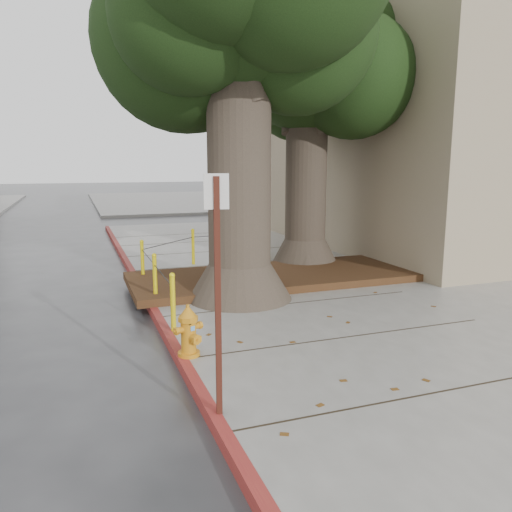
{
  "coord_description": "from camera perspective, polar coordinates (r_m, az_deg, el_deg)",
  "views": [
    {
      "loc": [
        -3.27,
        -6.34,
        2.76
      ],
      "look_at": [
        -0.2,
        2.05,
        1.1
      ],
      "focal_mm": 35.0,
      "sensor_mm": 36.0,
      "label": 1
    }
  ],
  "objects": [
    {
      "name": "ground",
      "position": [
        7.65,
        6.82,
        -10.71
      ],
      "size": [
        140.0,
        140.0,
        0.0
      ],
      "primitive_type": "plane",
      "color": "#28282B",
      "rests_on": "ground"
    },
    {
      "name": "sidewalk_main",
      "position": [
        13.08,
        25.7,
        -2.36
      ],
      "size": [
        16.0,
        26.0,
        0.15
      ],
      "primitive_type": "cube",
      "color": "slate",
      "rests_on": "ground"
    },
    {
      "name": "sidewalk_far",
      "position": [
        37.6,
        -5.8,
        6.39
      ],
      "size": [
        16.0,
        20.0,
        0.15
      ],
      "primitive_type": "cube",
      "color": "slate",
      "rests_on": "ground"
    },
    {
      "name": "curb_red",
      "position": [
        9.32,
        -11.48,
        -6.42
      ],
      "size": [
        0.14,
        26.0,
        0.16
      ],
      "primitive_type": "cube",
      "color": "maroon",
      "rests_on": "ground"
    },
    {
      "name": "planter_bed",
      "position": [
        11.34,
        2.02,
        -2.36
      ],
      "size": [
        6.4,
        2.6,
        0.16
      ],
      "primitive_type": "cube",
      "color": "black",
      "rests_on": "sidewalk_main"
    },
    {
      "name": "building_corner",
      "position": [
        20.03,
        22.51,
        16.19
      ],
      "size": [
        12.0,
        13.0,
        10.0
      ],
      "primitive_type": "cube",
      "color": "gray",
      "rests_on": "ground"
    },
    {
      "name": "building_side_white",
      "position": [
        37.68,
        10.98,
        13.0
      ],
      "size": [
        10.0,
        10.0,
        9.0
      ],
      "primitive_type": "cube",
      "color": "silver",
      "rests_on": "ground"
    },
    {
      "name": "building_side_grey",
      "position": [
        46.03,
        13.7,
        14.29
      ],
      "size": [
        12.0,
        14.0,
        12.0
      ],
      "primitive_type": "cube",
      "color": "slate",
      "rests_on": "ground"
    },
    {
      "name": "tree_near",
      "position": [
        10.08,
        -0.32,
        25.65
      ],
      "size": [
        4.5,
        3.8,
        7.68
      ],
      "color": "#4C3F33",
      "rests_on": "sidewalk_main"
    },
    {
      "name": "tree_far",
      "position": [
        13.26,
        7.11,
        20.27
      ],
      "size": [
        4.5,
        3.8,
        7.17
      ],
      "color": "#4C3F33",
      "rests_on": "sidewalk_main"
    },
    {
      "name": "bollard_ring",
      "position": [
        11.18,
        -7.32,
        -0.36
      ],
      "size": [
        3.79,
        5.39,
        0.95
      ],
      "color": "gold",
      "rests_on": "sidewalk_main"
    },
    {
      "name": "fire_hydrant",
      "position": [
        6.95,
        -7.71,
        -8.5
      ],
      "size": [
        0.4,
        0.4,
        0.73
      ],
      "rotation": [
        0.0,
        0.0,
        0.39
      ],
      "color": "orange",
      "rests_on": "sidewalk_main"
    },
    {
      "name": "signpost",
      "position": [
        5.05,
        -4.41,
        -3.08
      ],
      "size": [
        0.25,
        0.07,
        2.52
      ],
      "rotation": [
        0.0,
        0.0,
        -0.15
      ],
      "color": "#471911",
      "rests_on": "sidewalk_main"
    },
    {
      "name": "car_silver",
      "position": [
        25.16,
        -0.58,
        5.68
      ],
      "size": [
        3.76,
        1.67,
        1.26
      ],
      "primitive_type": "imported",
      "rotation": [
        0.0,
        0.0,
        1.62
      ],
      "color": "#ADAEB3",
      "rests_on": "ground"
    },
    {
      "name": "car_red",
      "position": [
        27.88,
        4.29,
        6.07
      ],
      "size": [
        3.74,
        1.55,
        1.2
      ],
      "primitive_type": "imported",
      "rotation": [
        0.0,
        0.0,
        1.49
      ],
      "color": "maroon",
      "rests_on": "ground"
    }
  ]
}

